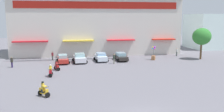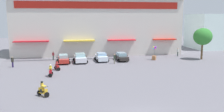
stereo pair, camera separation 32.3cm
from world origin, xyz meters
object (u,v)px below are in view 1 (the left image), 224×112
Objects in this scene: parked_car_0 at (63,59)px; parked_car_2 at (101,57)px; scooter_rider_3 at (57,66)px; pedestrian_1 at (12,61)px; plaza_tree_1 at (202,37)px; balloon_vendor_cart at (154,55)px; scooter_rider_1 at (51,71)px; pedestrian_0 at (52,55)px; parked_car_3 at (121,56)px; pedestrian_3 at (177,51)px; scooter_rider_4 at (44,90)px; parked_car_1 at (80,58)px; pedestrian_2 at (114,58)px.

parked_car_0 is 6.60m from parked_car_2.
pedestrian_1 is (-6.96, 3.20, 0.33)m from scooter_rider_3.
parked_car_0 is (-25.12, 0.46, -3.46)m from plaza_tree_1.
parked_car_0 is at bearing -178.73° from balloon_vendor_cart.
scooter_rider_3 is (0.61, 3.63, -0.05)m from scooter_rider_1.
plaza_tree_1 reaches higher than pedestrian_0.
pedestrian_3 is (12.09, 2.85, 0.20)m from parked_car_3.
pedestrian_1 reaches higher than pedestrian_0.
scooter_rider_4 is 0.95× the size of pedestrian_3.
scooter_rider_1 is at bearing -87.30° from pedestrian_0.
parked_car_1 is 2.65× the size of scooter_rider_1.
parked_car_0 is at bearing 82.13° from scooter_rider_3.
pedestrian_3 is at bearing 10.24° from parked_car_1.
plaza_tree_1 is at bearing -5.28° from balloon_vendor_cart.
parked_car_2 is 2.42× the size of scooter_rider_1.
scooter_rider_4 reaches higher than parked_car_2.
pedestrian_2 is (10.40, -5.53, 0.09)m from pedestrian_0.
pedestrian_1 is at bearing -135.29° from pedestrian_0.
scooter_rider_3 is 0.93× the size of pedestrian_3.
pedestrian_0 is 11.79m from pedestrian_2.
parked_car_1 reaches higher than pedestrian_0.
parked_car_1 reaches higher than parked_car_3.
parked_car_2 is 3.24m from pedestrian_2.
parked_car_1 is (2.82, 0.09, 0.06)m from parked_car_0.
plaza_tree_1 is at bearing -8.33° from pedestrian_0.
pedestrian_3 is (23.64, 12.62, 0.26)m from scooter_rider_1.
parked_car_1 is 2.53× the size of pedestrian_1.
parked_car_2 is at bearing -177.61° from parked_car_3.
balloon_vendor_cart is (18.19, -3.14, 0.09)m from pedestrian_0.
parked_car_0 is 1.70× the size of balloon_vendor_cart.
scooter_rider_4 is at bearing -147.81° from plaza_tree_1.
parked_car_0 is at bearing -174.81° from parked_car_2.
balloon_vendor_cart reaches higher than scooter_rider_1.
pedestrian_0 reaches higher than parked_car_2.
parked_car_0 is 16.25m from balloon_vendor_cart.
parked_car_2 is at bearing -18.82° from pedestrian_0.
parked_car_1 is at bearing 12.21° from pedestrian_1.
scooter_rider_3 is 0.98× the size of pedestrian_0.
pedestrian_1 is at bearing -168.95° from parked_car_2.
pedestrian_3 reaches higher than parked_car_2.
pedestrian_2 is 14.93m from pedestrian_3.
scooter_rider_1 is (-11.55, -9.77, -0.06)m from parked_car_3.
scooter_rider_4 is (-1.43, -17.17, -0.10)m from parked_car_0.
plaza_tree_1 is at bearing 32.19° from scooter_rider_4.
parked_car_1 is at bearing -172.24° from parked_car_2.
scooter_rider_1 is 3.68m from scooter_rider_3.
parked_car_1 is 2.62× the size of pedestrian_3.
pedestrian_0 is (-12.14, 2.75, 0.14)m from parked_car_3.
balloon_vendor_cart is at bearing 1.17° from parked_car_1.
parked_car_0 reaches higher than parked_car_3.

